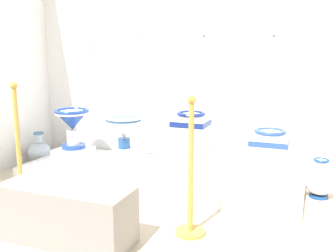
% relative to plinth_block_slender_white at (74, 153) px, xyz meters
% --- Properties ---
extents(ground_plane, '(5.50, 5.62, 0.02)m').
position_rel_plinth_block_slender_white_xyz_m(ground_plane, '(1.08, -1.54, -0.18)').
color(ground_plane, beige).
extents(wall_back, '(3.70, 0.06, 3.21)m').
position_rel_plinth_block_slender_white_xyz_m(wall_back, '(1.08, 0.50, 1.43)').
color(wall_back, white).
rests_on(wall_back, ground_plane).
extents(display_platform, '(2.86, 1.03, 0.12)m').
position_rel_plinth_block_slender_white_xyz_m(display_platform, '(1.08, -0.07, -0.11)').
color(display_platform, white).
rests_on(display_platform, ground_plane).
extents(plinth_block_slender_white, '(0.35, 0.37, 0.11)m').
position_rel_plinth_block_slender_white_xyz_m(plinth_block_slender_white, '(0.00, 0.00, 0.00)').
color(plinth_block_slender_white, white).
rests_on(plinth_block_slender_white, display_platform).
extents(antique_toilet_slender_white, '(0.39, 0.39, 0.45)m').
position_rel_plinth_block_slender_white_xyz_m(antique_toilet_slender_white, '(0.00, 0.00, 0.37)').
color(antique_toilet_slender_white, navy).
rests_on(antique_toilet_slender_white, plinth_block_slender_white).
extents(plinth_block_leftmost, '(0.37, 0.32, 0.13)m').
position_rel_plinth_block_slender_white_xyz_m(plinth_block_leftmost, '(0.69, -0.07, 0.01)').
color(plinth_block_leftmost, white).
rests_on(plinth_block_leftmost, display_platform).
extents(antique_toilet_leftmost, '(0.39, 0.39, 0.41)m').
position_rel_plinth_block_slender_white_xyz_m(antique_toilet_leftmost, '(0.69, -0.07, 0.36)').
color(antique_toilet_leftmost, silver).
rests_on(antique_toilet_leftmost, plinth_block_leftmost).
extents(plinth_block_pale_glazed, '(0.40, 0.34, 0.25)m').
position_rel_plinth_block_slender_white_xyz_m(plinth_block_pale_glazed, '(1.45, -0.13, 0.07)').
color(plinth_block_pale_glazed, white).
rests_on(plinth_block_pale_glazed, display_platform).
extents(antique_toilet_pale_glazed, '(0.33, 0.30, 0.38)m').
position_rel_plinth_block_slender_white_xyz_m(antique_toilet_pale_glazed, '(1.45, -0.13, 0.39)').
color(antique_toilet_pale_glazed, white).
rests_on(antique_toilet_pale_glazed, plinth_block_pale_glazed).
extents(plinth_block_tall_cobalt, '(0.37, 0.39, 0.04)m').
position_rel_plinth_block_slender_white_xyz_m(plinth_block_tall_cobalt, '(2.17, 0.01, -0.03)').
color(plinth_block_tall_cobalt, white).
rests_on(plinth_block_tall_cobalt, display_platform).
extents(antique_toilet_tall_cobalt, '(0.35, 0.30, 0.44)m').
position_rel_plinth_block_slender_white_xyz_m(antique_toilet_tall_cobalt, '(2.17, 0.01, 0.22)').
color(antique_toilet_tall_cobalt, white).
rests_on(antique_toilet_tall_cobalt, plinth_block_tall_cobalt).
extents(info_placard_first, '(0.12, 0.01, 0.11)m').
position_rel_plinth_block_slender_white_xyz_m(info_placard_first, '(0.03, 0.46, 1.21)').
color(info_placard_first, white).
extents(info_placard_second, '(0.11, 0.01, 0.13)m').
position_rel_plinth_block_slender_white_xyz_m(info_placard_second, '(0.71, 0.46, 1.25)').
color(info_placard_second, white).
extents(info_placard_third, '(0.09, 0.01, 0.14)m').
position_rel_plinth_block_slender_white_xyz_m(info_placard_third, '(1.42, 0.46, 1.26)').
color(info_placard_third, white).
extents(info_placard_fourth, '(0.13, 0.01, 0.14)m').
position_rel_plinth_block_slender_white_xyz_m(info_placard_fourth, '(2.16, 0.46, 1.25)').
color(info_placard_fourth, white).
extents(decorative_vase_corner, '(0.27, 0.27, 0.38)m').
position_rel_plinth_block_slender_white_xyz_m(decorative_vase_corner, '(-0.47, -0.02, -0.02)').
color(decorative_vase_corner, '#3F6990').
rests_on(decorative_vase_corner, ground_plane).
extents(decorative_vase_spare, '(0.25, 0.25, 0.36)m').
position_rel_plinth_block_slender_white_xyz_m(decorative_vase_spare, '(2.63, 0.03, -0.03)').
color(decorative_vase_spare, navy).
rests_on(decorative_vase_spare, ground_plane).
extents(stanchion_post_near_left, '(0.27, 0.27, 1.06)m').
position_rel_plinth_block_slender_white_xyz_m(stanchion_post_near_left, '(0.14, -1.00, 0.13)').
color(stanchion_post_near_left, gold).
rests_on(stanchion_post_near_left, ground_plane).
extents(stanchion_post_near_right, '(0.22, 0.22, 1.02)m').
position_rel_plinth_block_slender_white_xyz_m(stanchion_post_near_right, '(1.75, -1.07, 0.17)').
color(stanchion_post_near_right, gold).
rests_on(stanchion_post_near_right, ground_plane).
extents(museum_bench, '(0.95, 0.36, 0.40)m').
position_rel_plinth_block_slender_white_xyz_m(museum_bench, '(0.99, -1.48, 0.03)').
color(museum_bench, gray).
rests_on(museum_bench, ground_plane).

